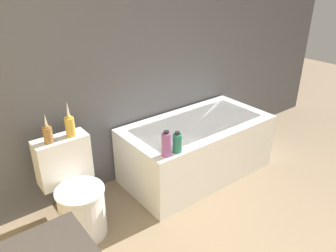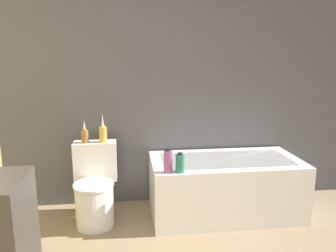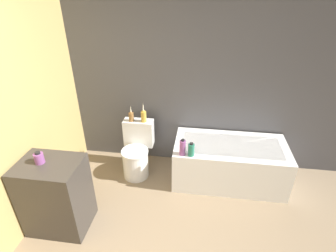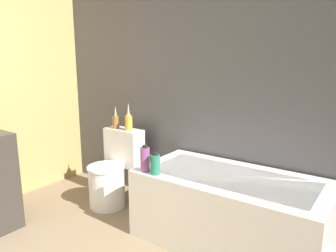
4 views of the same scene
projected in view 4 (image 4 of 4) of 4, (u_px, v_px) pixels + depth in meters
The scene contains 7 objects.
wall_back_tiled at pixel (176, 73), 3.14m from camera, with size 6.40×0.06×2.60m.
bathtub at pixel (230, 209), 2.57m from camera, with size 1.45×0.74×0.56m.
toilet at pixel (113, 172), 3.27m from camera, with size 0.41×0.54×0.74m.
vase_gold at pixel (116, 121), 3.33m from camera, with size 0.07×0.07×0.23m.
vase_silver at pixel (129, 121), 3.23m from camera, with size 0.07×0.07×0.28m.
shampoo_bottle_tall at pixel (145, 159), 2.59m from camera, with size 0.08×0.08×0.21m.
shampoo_bottle_short at pixel (155, 164), 2.53m from camera, with size 0.08×0.08×0.18m.
Camera 4 is at (1.77, -0.25, 1.47)m, focal length 35.00 mm.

